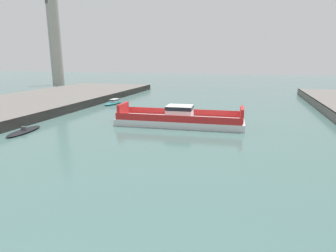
{
  "coord_description": "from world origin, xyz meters",
  "views": [
    {
      "loc": [
        10.36,
        -7.25,
        10.83
      ],
      "look_at": [
        0.0,
        28.23,
        2.0
      ],
      "focal_mm": 30.1,
      "sensor_mm": 36.0,
      "label": 1
    }
  ],
  "objects_px": {
    "moored_boat_mid_left": "(24,131)",
    "smokestack_distant_b": "(53,41)",
    "moored_boat_near_left": "(114,102)",
    "smokestack_distant_a": "(56,36)",
    "chain_ferry": "(180,119)"
  },
  "relations": [
    {
      "from": "moored_boat_mid_left",
      "to": "smokestack_distant_b",
      "type": "bearing_deg",
      "value": 124.24
    },
    {
      "from": "moored_boat_near_left",
      "to": "smokestack_distant_b",
      "type": "relative_size",
      "value": 0.2
    },
    {
      "from": "moored_boat_near_left",
      "to": "moored_boat_mid_left",
      "type": "xyz_separation_m",
      "value": [
        -0.35,
        -28.75,
        -0.24
      ]
    },
    {
      "from": "moored_boat_near_left",
      "to": "moored_boat_mid_left",
      "type": "bearing_deg",
      "value": -90.7
    },
    {
      "from": "moored_boat_near_left",
      "to": "smokestack_distant_b",
      "type": "distance_m",
      "value": 65.34
    },
    {
      "from": "moored_boat_mid_left",
      "to": "smokestack_distant_b",
      "type": "distance_m",
      "value": 86.15
    },
    {
      "from": "moored_boat_mid_left",
      "to": "smokestack_distant_b",
      "type": "xyz_separation_m",
      "value": [
        -47.41,
        69.64,
        18.02
      ]
    },
    {
      "from": "moored_boat_mid_left",
      "to": "smokestack_distant_a",
      "type": "distance_m",
      "value": 69.87
    },
    {
      "from": "moored_boat_near_left",
      "to": "smokestack_distant_a",
      "type": "relative_size",
      "value": 0.2
    },
    {
      "from": "smokestack_distant_a",
      "to": "smokestack_distant_b",
      "type": "height_order",
      "value": "smokestack_distant_a"
    },
    {
      "from": "chain_ferry",
      "to": "moored_boat_mid_left",
      "type": "distance_m",
      "value": 24.28
    },
    {
      "from": "smokestack_distant_b",
      "to": "smokestack_distant_a",
      "type": "bearing_deg",
      "value": -48.13
    },
    {
      "from": "smokestack_distant_b",
      "to": "moored_boat_near_left",
      "type": "bearing_deg",
      "value": -40.57
    },
    {
      "from": "chain_ferry",
      "to": "moored_boat_near_left",
      "type": "xyz_separation_m",
      "value": [
        -21.04,
        17.3,
        -0.57
      ]
    },
    {
      "from": "smokestack_distant_b",
      "to": "chain_ferry",
      "type": "bearing_deg",
      "value": -40.23
    }
  ]
}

